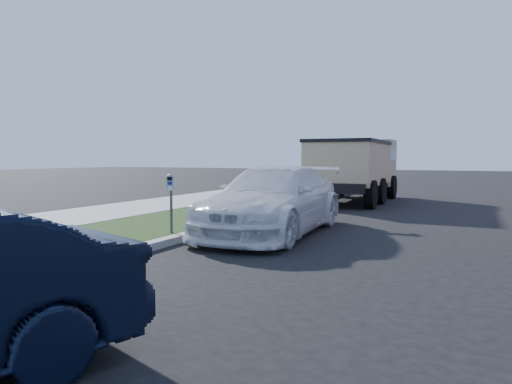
% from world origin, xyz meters
% --- Properties ---
extents(ground, '(120.00, 120.00, 0.00)m').
position_xyz_m(ground, '(0.00, 0.00, 0.00)').
color(ground, black).
rests_on(ground, ground).
extents(streetside, '(6.12, 50.00, 0.15)m').
position_xyz_m(streetside, '(-5.57, 2.00, 0.07)').
color(streetside, gray).
rests_on(streetside, ground).
extents(parking_meter, '(0.20, 0.15, 1.29)m').
position_xyz_m(parking_meter, '(-2.94, -0.01, 1.05)').
color(parking_meter, '#3F4247').
rests_on(parking_meter, ground).
extents(white_wagon, '(2.40, 5.46, 1.56)m').
position_xyz_m(white_wagon, '(-1.27, 1.69, 0.78)').
color(white_wagon, white).
rests_on(white_wagon, ground).
extents(dump_truck, '(2.62, 6.45, 2.51)m').
position_xyz_m(dump_truck, '(-1.43, 10.30, 1.42)').
color(dump_truck, black).
rests_on(dump_truck, ground).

